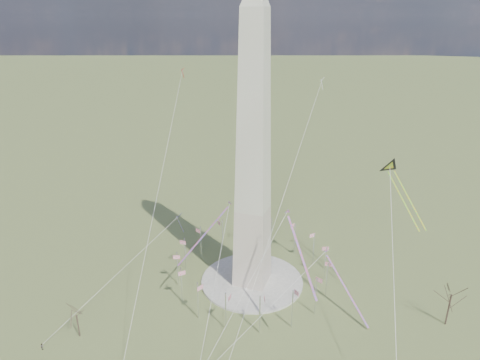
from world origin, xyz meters
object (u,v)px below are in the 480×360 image
(tree_near, at_px, (452,292))
(person_west, at_px, (42,346))
(kite_delta_black, at_px, (392,170))
(washington_monument, at_px, (254,153))

(tree_near, distance_m, person_west, 120.22)
(kite_delta_black, bearing_deg, tree_near, 113.15)
(person_west, height_order, kite_delta_black, kite_delta_black)
(tree_near, xyz_separation_m, person_west, (-109.27, -48.98, -10.60))
(tree_near, bearing_deg, person_west, -155.86)
(person_west, bearing_deg, washington_monument, -111.91)
(washington_monument, xyz_separation_m, kite_delta_black, (41.85, 10.61, -4.33))
(tree_near, bearing_deg, kite_delta_black, 149.42)
(washington_monument, relative_size, kite_delta_black, 5.20)
(person_west, relative_size, kite_delta_black, 0.10)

